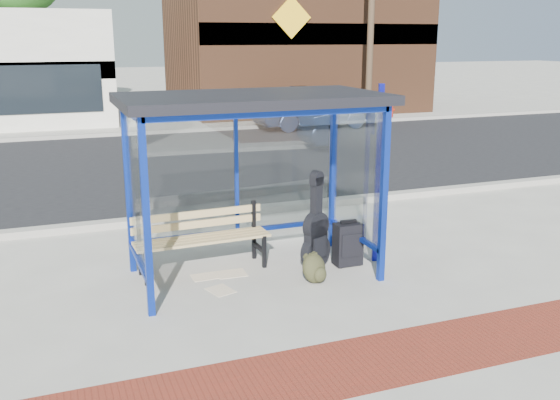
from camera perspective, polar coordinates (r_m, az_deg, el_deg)
name	(u,v)px	position (r m, az deg, el deg)	size (l,w,h in m)	color
ground	(254,275)	(8.46, -2.36, -6.89)	(120.00, 120.00, 0.00)	#B2ADA0
brick_paver_strip	(339,368)	(6.28, 5.46, -15.03)	(60.00, 1.00, 0.01)	maroon
curb_near	(202,215)	(11.08, -7.13, -1.38)	(60.00, 0.25, 0.12)	gray
street_asphalt	(153,165)	(15.97, -11.52, 3.20)	(60.00, 10.00, 0.00)	black
curb_far	(126,134)	(20.94, -13.88, 5.92)	(60.00, 0.25, 0.12)	gray
far_sidewalk	(119,128)	(22.81, -14.48, 6.44)	(60.00, 4.00, 0.01)	#B2ADA0
bus_shelter	(251,121)	(8.00, -2.68, 7.22)	(3.30, 1.80, 2.42)	#0D2898
storefront_brown	(293,34)	(27.99, 1.21, 14.91)	(10.00, 7.08, 6.40)	#59331E
utility_pole_east	(371,8)	(23.83, 8.36, 16.98)	(1.60, 0.24, 8.00)	#4C3826
bench	(201,235)	(8.56, -7.22, -3.24)	(1.85, 0.52, 0.87)	black
guitar_bag	(316,235)	(8.57, 3.29, -3.24)	(0.49, 0.32, 1.30)	black
suitcase	(348,244)	(8.77, 6.22, -4.04)	(0.38, 0.25, 0.66)	black
backpack	(315,269)	(8.15, 3.20, -6.32)	(0.39, 0.37, 0.40)	#2A2A17
sign_post	(379,164)	(8.71, 9.04, 3.26)	(0.15, 0.30, 2.50)	#0B0F80
newspaper_a	(232,274)	(8.52, -4.44, -6.73)	(0.39, 0.31, 0.01)	white
newspaper_b	(221,290)	(8.00, -5.44, -8.22)	(0.35, 0.27, 0.01)	white
newspaper_c	(205,277)	(8.45, -6.89, -6.98)	(0.34, 0.27, 0.01)	white
parked_car	(315,108)	(21.95, 3.26, 8.42)	(1.50, 4.31, 1.42)	#16233F
fire_hydrant	(391,110)	(24.58, 10.09, 8.12)	(0.31, 0.21, 0.70)	#A91C0C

